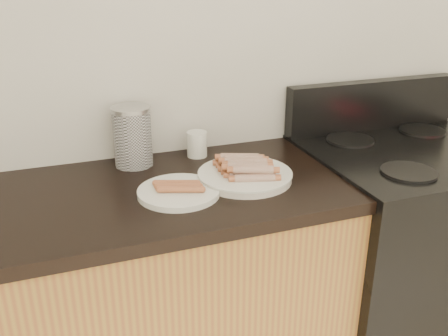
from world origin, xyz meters
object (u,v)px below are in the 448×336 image
object	(u,v)px
side_plate	(179,192)
mug	(197,144)
stove	(399,257)
main_plate	(245,177)
canister	(132,136)

from	to	relation	value
side_plate	mug	distance (m)	0.33
stove	side_plate	bearing A→B (deg)	-176.94
stove	main_plate	bearing A→B (deg)	-179.00
stove	canister	size ratio (longest dim) A/B	4.43
stove	canister	xyz separation A→B (m)	(-0.99, 0.24, 0.55)
side_plate	canister	bearing A→B (deg)	105.85
stove	main_plate	distance (m)	0.82
stove	mug	size ratio (longest dim) A/B	10.04
stove	mug	world-z (taller)	mug
side_plate	canister	distance (m)	0.31
main_plate	side_plate	bearing A→B (deg)	-170.90
stove	canister	bearing A→B (deg)	166.56
stove	mug	bearing A→B (deg)	162.20
main_plate	side_plate	world-z (taller)	main_plate
side_plate	canister	xyz separation A→B (m)	(-0.08, 0.29, 0.09)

